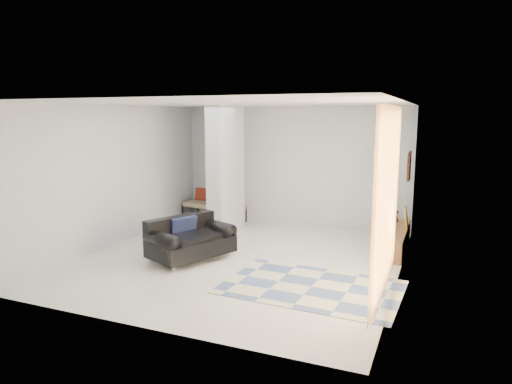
% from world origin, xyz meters
% --- Properties ---
extents(floor, '(6.00, 6.00, 0.00)m').
position_xyz_m(floor, '(0.00, 0.00, 0.00)').
color(floor, beige).
rests_on(floor, ground).
extents(ceiling, '(6.00, 6.00, 0.00)m').
position_xyz_m(ceiling, '(0.00, 0.00, 2.80)').
color(ceiling, white).
rests_on(ceiling, wall_back).
extents(wall_back, '(6.00, 0.00, 6.00)m').
position_xyz_m(wall_back, '(0.00, 3.00, 1.40)').
color(wall_back, silver).
rests_on(wall_back, ground).
extents(wall_front, '(6.00, 0.00, 6.00)m').
position_xyz_m(wall_front, '(0.00, -3.00, 1.40)').
color(wall_front, silver).
rests_on(wall_front, ground).
extents(wall_left, '(0.00, 6.00, 6.00)m').
position_xyz_m(wall_left, '(-2.75, 0.00, 1.40)').
color(wall_left, silver).
rests_on(wall_left, ground).
extents(wall_right, '(0.00, 6.00, 6.00)m').
position_xyz_m(wall_right, '(2.75, 0.00, 1.40)').
color(wall_right, silver).
rests_on(wall_right, ground).
extents(partition_column, '(0.35, 1.20, 2.80)m').
position_xyz_m(partition_column, '(-1.10, 1.60, 1.40)').
color(partition_column, '#B5BABD').
rests_on(partition_column, floor).
extents(hallway_door, '(0.85, 0.06, 2.04)m').
position_xyz_m(hallway_door, '(-2.10, 2.96, 1.02)').
color(hallway_door, silver).
rests_on(hallway_door, floor).
extents(curtain, '(0.00, 2.55, 2.55)m').
position_xyz_m(curtain, '(2.67, -1.15, 1.45)').
color(curtain, '#FC9F42').
rests_on(curtain, wall_right).
extents(wall_art, '(0.04, 0.45, 0.55)m').
position_xyz_m(wall_art, '(2.72, 1.70, 1.65)').
color(wall_art, '#3B1C10').
rests_on(wall_art, wall_right).
extents(media_console, '(0.45, 2.02, 0.80)m').
position_xyz_m(media_console, '(2.52, 1.70, 0.20)').
color(media_console, brown).
rests_on(media_console, floor).
extents(loveseat, '(1.38, 1.71, 0.76)m').
position_xyz_m(loveseat, '(-0.89, -0.38, 0.36)').
color(loveseat, silver).
rests_on(loveseat, floor).
extents(daybed, '(1.63, 0.88, 0.77)m').
position_xyz_m(daybed, '(-1.92, 2.56, 0.42)').
color(daybed, black).
rests_on(daybed, floor).
extents(area_rug, '(2.72, 1.88, 0.01)m').
position_xyz_m(area_rug, '(1.57, -0.90, 0.01)').
color(area_rug, beige).
rests_on(area_rug, floor).
extents(cylinder_lamp, '(0.11, 0.11, 0.60)m').
position_xyz_m(cylinder_lamp, '(2.50, 1.04, 0.70)').
color(cylinder_lamp, silver).
rests_on(cylinder_lamp, media_console).
extents(bronze_figurine, '(0.13, 0.13, 0.24)m').
position_xyz_m(bronze_figurine, '(2.47, 2.38, 0.52)').
color(bronze_figurine, black).
rests_on(bronze_figurine, media_console).
extents(vase, '(0.20, 0.20, 0.18)m').
position_xyz_m(vase, '(2.47, 1.68, 0.49)').
color(vase, silver).
rests_on(vase, media_console).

